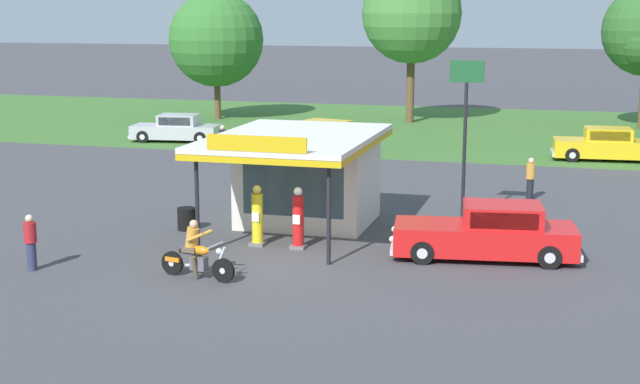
# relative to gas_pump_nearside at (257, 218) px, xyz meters

# --- Properties ---
(ground_plane) EXTENTS (300.00, 300.00, 0.00)m
(ground_plane) POSITION_rel_gas_pump_nearside_xyz_m (1.20, -1.43, -0.84)
(ground_plane) COLOR #424247
(grass_verge_strip) EXTENTS (120.00, 24.00, 0.01)m
(grass_verge_strip) POSITION_rel_gas_pump_nearside_xyz_m (1.20, 28.57, -0.84)
(grass_verge_strip) COLOR #3D6B2D
(grass_verge_strip) RESTS_ON ground
(service_station_kiosk) EXTENTS (4.82, 7.11, 3.59)m
(service_station_kiosk) POSITION_rel_gas_pump_nearside_xyz_m (0.64, 2.93, 0.97)
(service_station_kiosk) COLOR silver
(service_station_kiosk) RESTS_ON ground
(gas_pump_nearside) EXTENTS (0.44, 0.44, 1.85)m
(gas_pump_nearside) POSITION_rel_gas_pump_nearside_xyz_m (0.00, 0.00, 0.00)
(gas_pump_nearside) COLOR slate
(gas_pump_nearside) RESTS_ON ground
(gas_pump_offside) EXTENTS (0.44, 0.44, 1.85)m
(gas_pump_offside) POSITION_rel_gas_pump_nearside_xyz_m (1.28, 0.00, 0.00)
(gas_pump_offside) COLOR slate
(gas_pump_offside) RESTS_ON ground
(motorcycle_with_rider) EXTENTS (2.22, 0.75, 1.58)m
(motorcycle_with_rider) POSITION_rel_gas_pump_nearside_xyz_m (-0.43, -3.61, -0.19)
(motorcycle_with_rider) COLOR black
(motorcycle_with_rider) RESTS_ON ground
(featured_classic_sedan) EXTENTS (5.46, 2.52, 1.59)m
(featured_classic_sedan) POSITION_rel_gas_pump_nearside_xyz_m (6.80, 0.41, -0.12)
(featured_classic_sedan) COLOR red
(featured_classic_sedan) RESTS_ON ground
(parked_car_back_row_far_right) EXTENTS (5.43, 3.14, 1.55)m
(parked_car_back_row_far_right) POSITION_rel_gas_pump_nearside_xyz_m (-3.00, 18.14, -0.13)
(parked_car_back_row_far_right) COLOR gold
(parked_car_back_row_far_right) RESTS_ON ground
(parked_car_back_row_centre) EXTENTS (5.02, 2.36, 1.46)m
(parked_car_back_row_centre) POSITION_rel_gas_pump_nearside_xyz_m (-11.53, 19.36, -0.17)
(parked_car_back_row_centre) COLOR #B7B7BC
(parked_car_back_row_centre) RESTS_ON ground
(parked_car_back_row_centre_left) EXTENTS (5.45, 2.20, 1.54)m
(parked_car_back_row_centre_left) POSITION_rel_gas_pump_nearside_xyz_m (10.77, 19.12, -0.14)
(parked_car_back_row_centre_left) COLOR gold
(parked_car_back_row_centre_left) RESTS_ON ground
(bystander_strolling_foreground) EXTENTS (0.34, 0.34, 1.77)m
(bystander_strolling_foreground) POSITION_rel_gas_pump_nearside_xyz_m (-6.51, 13.53, 0.10)
(bystander_strolling_foreground) COLOR #2D3351
(bystander_strolling_foreground) RESTS_ON ground
(bystander_admiring_sedan) EXTENTS (0.34, 0.34, 1.59)m
(bystander_admiring_sedan) POSITION_rel_gas_pump_nearside_xyz_m (7.59, 8.93, -0.01)
(bystander_admiring_sedan) COLOR black
(bystander_admiring_sedan) RESTS_ON ground
(bystander_leaning_by_kiosk) EXTENTS (0.34, 0.34, 1.55)m
(bystander_leaning_by_kiosk) POSITION_rel_gas_pump_nearside_xyz_m (-5.04, -4.14, -0.03)
(bystander_leaning_by_kiosk) COLOR #2D3351
(bystander_leaning_by_kiosk) RESTS_ON ground
(tree_oak_far_left) EXTENTS (6.08, 6.08, 8.18)m
(tree_oak_far_left) POSITION_rel_gas_pump_nearside_xyz_m (-13.31, 29.42, 4.21)
(tree_oak_far_left) COLOR brown
(tree_oak_far_left) RESTS_ON ground
(tree_oak_left) EXTENTS (6.18, 6.18, 9.87)m
(tree_oak_left) POSITION_rel_gas_pump_nearside_xyz_m (-0.82, 30.98, 5.91)
(tree_oak_left) COLOR brown
(tree_oak_left) RESTS_ON ground
(roadside_pole_sign) EXTENTS (1.10, 0.12, 5.37)m
(roadside_pole_sign) POSITION_rel_gas_pump_nearside_xyz_m (5.60, 4.55, 2.78)
(roadside_pole_sign) COLOR black
(roadside_pole_sign) RESTS_ON ground
(spare_tire_stack) EXTENTS (0.60, 0.60, 0.72)m
(spare_tire_stack) POSITION_rel_gas_pump_nearside_xyz_m (-2.86, 1.22, -0.48)
(spare_tire_stack) COLOR black
(spare_tire_stack) RESTS_ON ground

